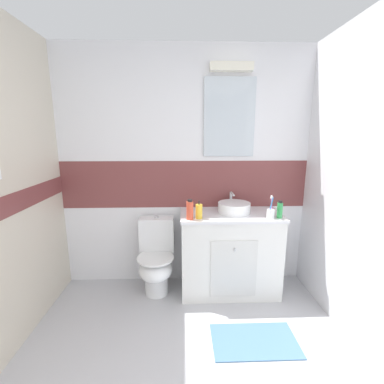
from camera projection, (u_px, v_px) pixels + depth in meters
ground_plane at (188, 368)px, 1.91m from camera, size 3.20×3.48×0.04m
wall_back_tiled at (186, 169)px, 2.86m from camera, size 3.20×0.20×2.50m
vanity_cabinet at (229, 252)px, 2.77m from camera, size 1.01×0.52×0.85m
sink_basin at (234, 207)px, 2.69m from camera, size 0.32×0.37×0.18m
toilet at (156, 259)px, 2.76m from camera, size 0.37×0.50×0.78m
toothbrush_cup at (271, 213)px, 2.50m from camera, size 0.07×0.07×0.22m
soap_dispenser at (199, 211)px, 2.49m from camera, size 0.06×0.06×0.18m
shampoo_bottle_tall at (190, 210)px, 2.46m from camera, size 0.06×0.06×0.19m
deodorant_spray_can at (280, 210)px, 2.50m from camera, size 0.05×0.05×0.17m
bath_mat at (254, 341)px, 2.14m from camera, size 0.68×0.39×0.01m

